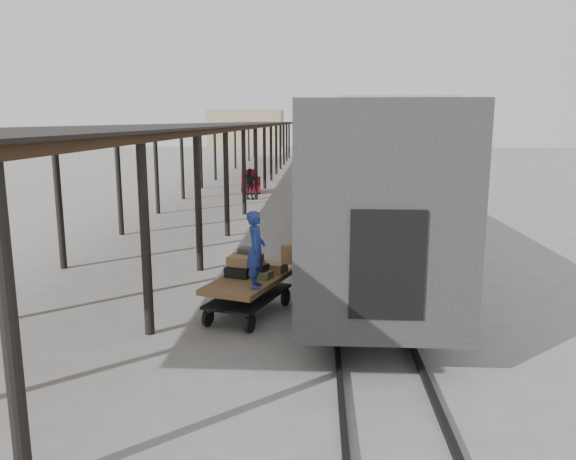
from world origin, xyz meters
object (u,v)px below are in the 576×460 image
(baggage_cart, at_px, (249,288))
(luggage_tug, at_px, (250,183))
(pedestrian, at_px, (250,184))
(porter, at_px, (256,250))

(baggage_cart, height_order, luggage_tug, luggage_tug)
(luggage_tug, relative_size, pedestrian, 1.02)
(baggage_cart, xyz_separation_m, pedestrian, (-2.22, 18.67, 0.22))
(baggage_cart, xyz_separation_m, porter, (0.25, -0.65, 1.03))
(luggage_tug, bearing_deg, porter, -99.45)
(pedestrian, bearing_deg, porter, 109.12)
(baggage_cart, xyz_separation_m, luggage_tug, (-2.55, 21.56, -0.02))
(luggage_tug, bearing_deg, baggage_cart, -99.89)
(pedestrian, bearing_deg, luggage_tug, -71.58)
(baggage_cart, distance_m, luggage_tug, 21.71)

